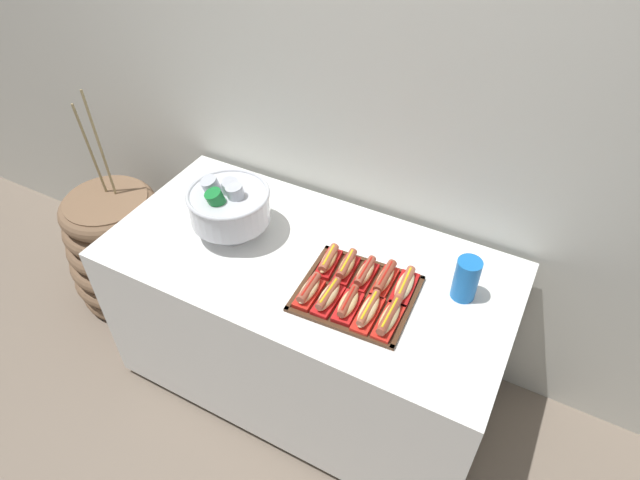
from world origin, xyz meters
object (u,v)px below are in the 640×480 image
hot_dog_3 (368,311)px  hot_dog_8 (385,279)px  hot_dog_9 (404,286)px  cup_stack (466,279)px  hot_dog_2 (348,304)px  buffet_table (308,322)px  hot_dog_0 (309,290)px  hot_dog_1 (328,297)px  hot_dog_5 (328,261)px  serving_tray (357,294)px  punch_bowl (229,205)px  hot_dog_7 (365,273)px  floor_vase (122,250)px  hot_dog_4 (389,318)px  hot_dog_6 (347,266)px

hot_dog_3 → hot_dog_8: (-0.01, 0.16, 0.00)m
hot_dog_9 → cup_stack: bearing=24.0°
hot_dog_2 → buffet_table: bearing=147.6°
hot_dog_0 → hot_dog_1: (0.07, 0.00, 0.00)m
hot_dog_3 → hot_dog_5: same height
hot_dog_2 → serving_tray: bearing=93.0°
hot_dog_1 → hot_dog_3: (0.15, 0.01, -0.00)m
punch_bowl → hot_dog_7: bearing=0.8°
hot_dog_8 → hot_dog_9: size_ratio=0.94×
buffet_table → serving_tray: serving_tray is taller
hot_dog_5 → hot_dog_1: bearing=-62.5°
floor_vase → buffet_table: bearing=-2.0°
hot_dog_4 → punch_bowl: bearing=168.7°
hot_dog_8 → cup_stack: 0.28m
hot_dog_2 → hot_dog_7: size_ratio=0.99×
hot_dog_8 → hot_dog_5: bearing=-177.0°
floor_vase → hot_dog_1: bearing=-8.8°
hot_dog_8 → punch_bowl: punch_bowl is taller
floor_vase → punch_bowl: floor_vase is taller
hot_dog_7 → hot_dog_8: 0.08m
buffet_table → hot_dog_4: 0.60m
hot_dog_3 → hot_dog_9: (0.07, 0.17, -0.00)m
floor_vase → hot_dog_7: floor_vase is taller
serving_tray → hot_dog_4: (0.15, -0.07, 0.03)m
hot_dog_0 → hot_dog_7: bearing=50.8°
floor_vase → hot_dog_2: (1.39, -0.20, 0.52)m
hot_dog_5 → hot_dog_9: hot_dog_5 is taller
hot_dog_7 → floor_vase: bearing=178.5°
buffet_table → hot_dog_5: bearing=-2.2°
hot_dog_0 → serving_tray: bearing=31.8°
hot_dog_2 → hot_dog_4: same height
serving_tray → hot_dog_1: 0.12m
hot_dog_4 → hot_dog_1: bearing=-177.0°
hot_dog_2 → hot_dog_9: 0.22m
hot_dog_3 → serving_tray: bearing=135.3°
punch_bowl → hot_dog_8: bearing=1.0°
serving_tray → hot_dog_4: hot_dog_4 is taller
serving_tray → hot_dog_9: 0.17m
hot_dog_4 → hot_dog_6: (-0.23, 0.15, 0.00)m
serving_tray → hot_dog_1: hot_dog_1 is taller
punch_bowl → hot_dog_4: bearing=-11.3°
hot_dog_0 → hot_dog_4: 0.30m
serving_tray → cup_stack: size_ratio=2.53×
hot_dog_0 → floor_vase: bearing=170.5°
hot_dog_4 → hot_dog_7: bearing=135.3°
buffet_table → floor_vase: 1.14m
hot_dog_8 → floor_vase: bearing=178.8°
hot_dog_3 → hot_dog_4: (0.07, 0.00, 0.00)m
hot_dog_1 → buffet_table: bearing=137.3°
hot_dog_1 → hot_dog_5: bearing=117.5°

